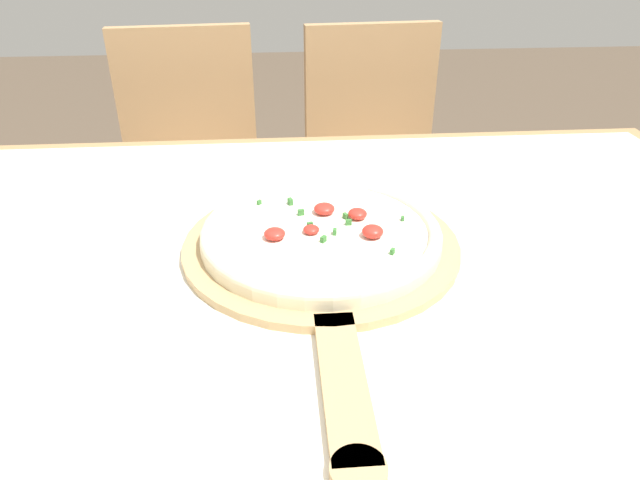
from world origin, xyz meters
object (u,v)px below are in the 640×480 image
object	(u,v)px
pizza_peel	(320,252)
chair_right	(375,165)
pizza	(318,232)
chair_left	(193,170)

from	to	relation	value
pizza_peel	chair_right	distance (m)	0.92
chair_right	pizza	bearing A→B (deg)	-110.11
chair_left	chair_right	bearing A→B (deg)	-5.59
pizza_peel	chair_left	bearing A→B (deg)	108.77
chair_left	chair_right	world-z (taller)	same
pizza_peel	pizza	distance (m)	0.03
pizza_peel	pizza	bearing A→B (deg)	89.38
pizza	chair_right	distance (m)	0.91
pizza	chair_right	xyz separation A→B (m)	(0.23, 0.84, -0.25)
chair_right	pizza_peel	bearing A→B (deg)	-109.75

